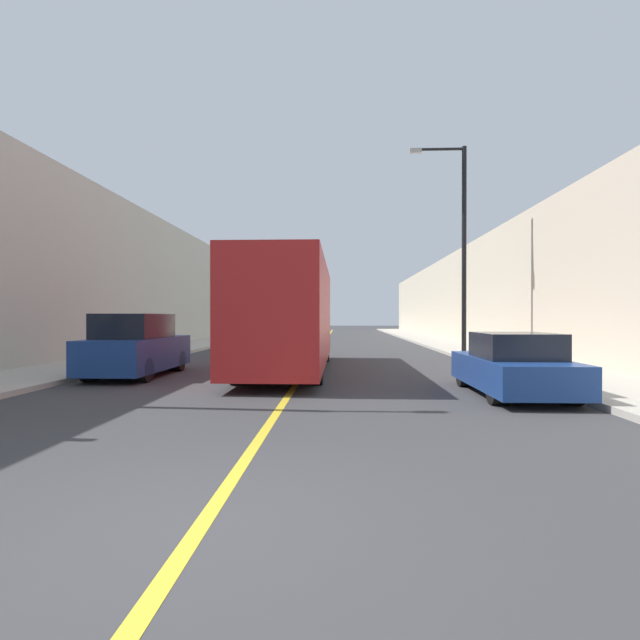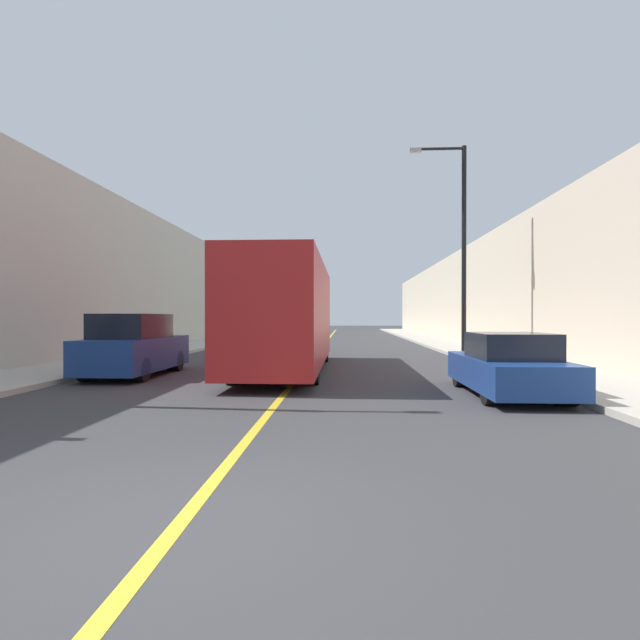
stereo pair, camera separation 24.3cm
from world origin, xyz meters
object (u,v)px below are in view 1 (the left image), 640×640
at_px(parked_suv_left, 137,347).
at_px(street_lamp_right, 460,239).
at_px(bus, 290,315).
at_px(car_right_near, 513,367).

distance_m(parked_suv_left, street_lamp_right, 13.91).
relative_size(bus, car_right_near, 2.50).
relative_size(bus, parked_suv_left, 2.37).
height_order(bus, parked_suv_left, bus).
bearing_deg(street_lamp_right, bus, -143.05).
bearing_deg(parked_suv_left, street_lamp_right, 31.21).
xyz_separation_m(parked_suv_left, car_right_near, (10.14, -3.25, -0.22)).
bearing_deg(car_right_near, bus, 138.75).
bearing_deg(street_lamp_right, car_right_near, -96.64).
xyz_separation_m(car_right_near, street_lamp_right, (1.18, 10.11, 4.51)).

